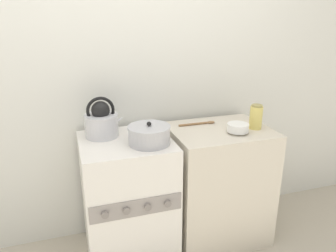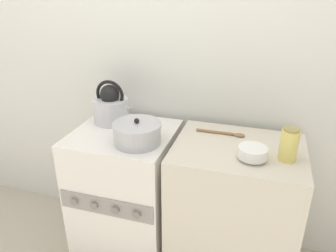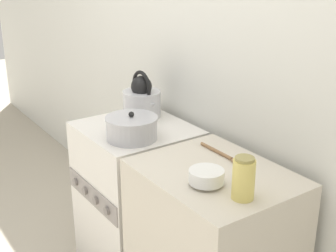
% 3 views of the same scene
% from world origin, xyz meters
% --- Properties ---
extents(wall_back, '(7.00, 0.06, 2.50)m').
position_xyz_m(wall_back, '(0.00, 0.62, 1.25)').
color(wall_back, silver).
rests_on(wall_back, ground_plane).
extents(stove, '(0.57, 0.57, 0.85)m').
position_xyz_m(stove, '(0.00, 0.27, 0.42)').
color(stove, silver).
rests_on(stove, ground_plane).
extents(counter, '(0.68, 0.54, 0.85)m').
position_xyz_m(counter, '(0.66, 0.27, 0.43)').
color(counter, beige).
rests_on(counter, ground_plane).
extents(kettle, '(0.26, 0.21, 0.26)m').
position_xyz_m(kettle, '(-0.13, 0.39, 0.95)').
color(kettle, silver).
rests_on(kettle, stove).
extents(cooking_pot, '(0.26, 0.26, 0.14)m').
position_xyz_m(cooking_pot, '(0.13, 0.17, 0.90)').
color(cooking_pot, '#B2B2B7').
rests_on(cooking_pot, stove).
extents(enamel_bowl, '(0.14, 0.14, 0.06)m').
position_xyz_m(enamel_bowl, '(0.73, 0.16, 0.89)').
color(enamel_bowl, white).
rests_on(enamel_bowl, counter).
extents(storage_jar, '(0.09, 0.09, 0.17)m').
position_xyz_m(storage_jar, '(0.89, 0.21, 0.94)').
color(storage_jar, '#E0CC66').
rests_on(storage_jar, counter).
extents(wooden_spoon, '(0.27, 0.04, 0.02)m').
position_xyz_m(wooden_spoon, '(0.57, 0.40, 0.86)').
color(wooden_spoon, olive).
rests_on(wooden_spoon, counter).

